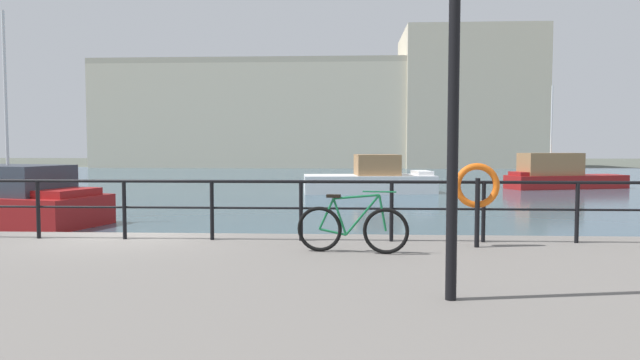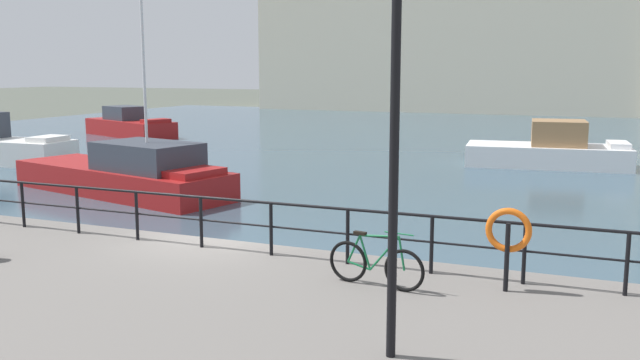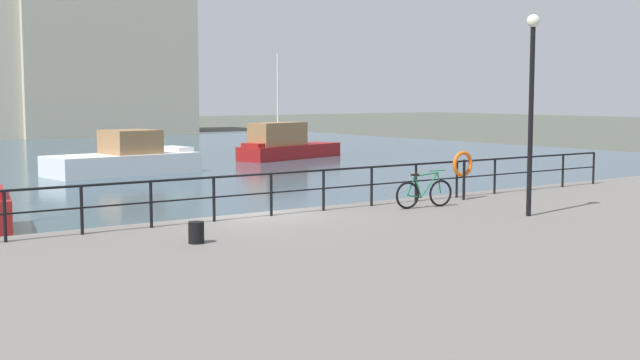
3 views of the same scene
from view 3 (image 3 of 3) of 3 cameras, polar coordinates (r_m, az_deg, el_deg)
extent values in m
plane|color=#4C5147|center=(21.62, -4.82, -4.67)|extent=(240.00, 240.00, 0.00)
cube|color=slate|center=(16.41, 7.02, -6.40)|extent=(56.00, 13.00, 0.93)
cube|color=#C0B69F|center=(86.66, -15.26, 8.71)|extent=(16.82, 13.21, 17.30)
cube|color=white|center=(42.66, -13.17, 1.05)|extent=(7.57, 3.66, 1.00)
cube|color=#997047|center=(42.81, -12.65, 2.53)|extent=(2.62, 2.56, 1.17)
cube|color=white|center=(44.15, -9.68, 2.08)|extent=(1.08, 2.13, 0.24)
cube|color=maroon|center=(51.98, -2.01, 1.93)|extent=(7.87, 3.97, 0.84)
cube|color=#997047|center=(51.05, -2.85, 3.11)|extent=(4.07, 2.50, 1.39)
cube|color=maroon|center=(49.55, -4.41, 2.35)|extent=(1.26, 1.57, 0.24)
cylinder|color=silver|center=(51.00, -2.87, 6.21)|extent=(0.10, 0.10, 4.14)
cylinder|color=black|center=(18.29, -20.46, -2.32)|extent=(0.07, 0.07, 1.05)
cylinder|color=black|center=(18.77, -15.75, -1.98)|extent=(0.07, 0.07, 1.05)
cylinder|color=black|center=(19.37, -11.31, -1.64)|extent=(0.07, 0.07, 1.05)
cylinder|color=black|center=(20.08, -7.16, -1.31)|extent=(0.07, 0.07, 1.05)
cylinder|color=black|center=(20.88, -3.31, -1.00)|extent=(0.07, 0.07, 1.05)
cylinder|color=black|center=(21.78, 0.24, -0.71)|extent=(0.07, 0.07, 1.05)
cylinder|color=black|center=(22.75, 3.50, -0.44)|extent=(0.07, 0.07, 1.05)
cylinder|color=black|center=(23.79, 6.47, -0.20)|extent=(0.07, 0.07, 1.05)
cylinder|color=black|center=(24.89, 9.20, 0.03)|extent=(0.07, 0.07, 1.05)
cylinder|color=black|center=(26.04, 11.69, 0.23)|extent=(0.07, 0.07, 1.05)
cylinder|color=black|center=(27.24, 13.96, 0.42)|extent=(0.07, 0.07, 1.05)
cylinder|color=black|center=(28.47, 16.04, 0.59)|extent=(0.07, 0.07, 1.05)
cylinder|color=black|center=(29.74, 17.94, 0.75)|extent=(0.07, 0.07, 1.05)
cylinder|color=black|center=(21.27, -1.50, 0.55)|extent=(23.98, 0.06, 0.06)
cylinder|color=black|center=(21.32, -1.50, -0.71)|extent=(23.98, 0.04, 0.04)
torus|color=black|center=(22.84, 8.12, -0.88)|extent=(0.72, 0.17, 0.72)
torus|color=black|center=(22.25, 5.92, -1.03)|extent=(0.72, 0.17, 0.72)
cylinder|color=#146638|center=(22.60, 7.37, -0.33)|extent=(0.55, 0.12, 0.66)
cylinder|color=#146638|center=(22.40, 6.62, -0.47)|extent=(0.24, 0.07, 0.58)
cylinder|color=#146638|center=(22.52, 7.17, 0.38)|extent=(0.72, 0.14, 0.11)
cylinder|color=#146638|center=(22.37, 6.37, -1.10)|extent=(0.43, 0.10, 0.12)
cylinder|color=#146638|center=(22.28, 6.16, -0.39)|extent=(0.26, 0.07, 0.51)
cylinder|color=#146638|center=(22.78, 8.02, -0.19)|extent=(0.14, 0.06, 0.57)
cube|color=black|center=(22.32, 6.41, 0.35)|extent=(0.23, 0.12, 0.05)
cylinder|color=#146638|center=(22.72, 7.93, 0.63)|extent=(0.52, 0.10, 0.02)
cylinder|color=black|center=(17.24, -8.33, -3.52)|extent=(0.32, 0.32, 0.44)
cylinder|color=black|center=(24.37, 9.67, 0.02)|extent=(0.08, 0.08, 1.15)
torus|color=orange|center=(24.37, 9.59, 1.07)|extent=(0.75, 0.11, 0.75)
cylinder|color=black|center=(21.34, 14.00, 3.79)|extent=(0.12, 0.12, 4.62)
sphere|color=silver|center=(21.40, 14.17, 10.35)|extent=(0.32, 0.32, 0.32)
camera|label=1|loc=(17.09, 26.96, 0.68)|focal=31.05mm
camera|label=2|loc=(19.48, 37.29, 6.56)|focal=38.47mm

